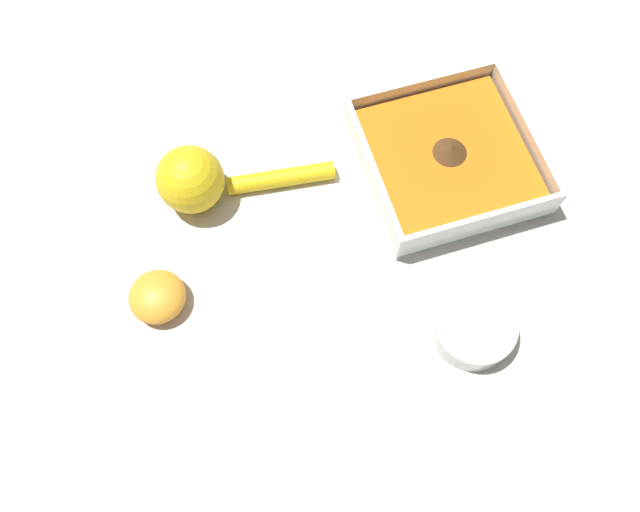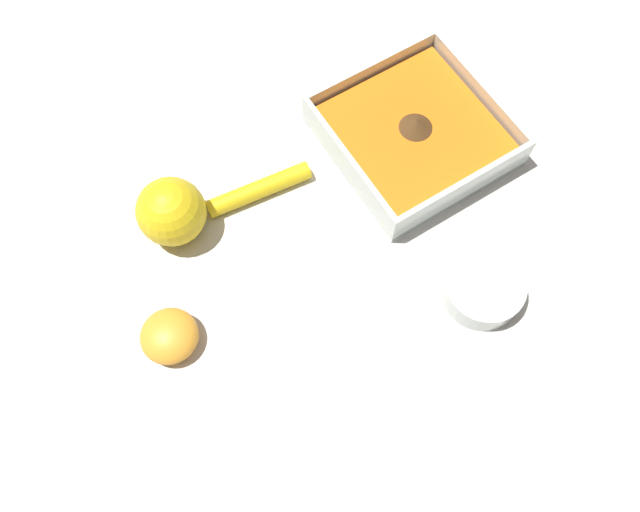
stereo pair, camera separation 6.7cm
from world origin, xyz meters
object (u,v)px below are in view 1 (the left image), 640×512
at_px(lemon_squeezer, 201,179).
at_px(spice_bowl, 473,328).
at_px(lemon_half, 157,297).
at_px(square_dish, 447,159).

bearing_deg(lemon_squeezer, spice_bowl, 140.28).
relative_size(lemon_squeezer, lemon_half, 3.31).
distance_m(square_dish, spice_bowl, 0.20).
xyz_separation_m(lemon_squeezer, lemon_half, (0.12, -0.08, -0.02)).
bearing_deg(spice_bowl, lemon_squeezer, -136.49).
xyz_separation_m(square_dish, lemon_half, (0.07, -0.36, -0.00)).
bearing_deg(spice_bowl, square_dish, 166.34).
bearing_deg(spice_bowl, lemon_half, -112.77).
bearing_deg(lemon_squeezer, lemon_half, 62.99).
height_order(spice_bowl, lemon_half, lemon_half).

